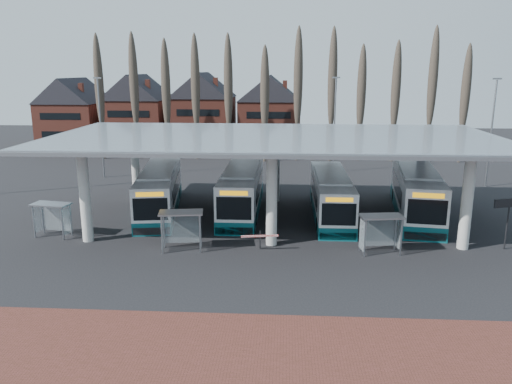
# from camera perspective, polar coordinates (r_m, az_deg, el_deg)

# --- Properties ---
(ground) EXTENTS (140.00, 140.00, 0.00)m
(ground) POSITION_cam_1_polar(r_m,az_deg,el_deg) (29.85, 1.61, -7.62)
(ground) COLOR black
(ground) RESTS_ON ground
(brick_strip) EXTENTS (70.00, 10.00, 0.03)m
(brick_strip) POSITION_cam_1_polar(r_m,az_deg,el_deg) (19.19, 0.36, -20.78)
(brick_strip) COLOR brown
(brick_strip) RESTS_ON ground
(station_canopy) EXTENTS (32.00, 16.00, 6.34)m
(station_canopy) POSITION_cam_1_polar(r_m,az_deg,el_deg) (36.16, 2.09, 5.50)
(station_canopy) COLOR beige
(station_canopy) RESTS_ON ground
(poplar_row) EXTENTS (45.10, 1.10, 14.50)m
(poplar_row) POSITION_cam_1_polar(r_m,az_deg,el_deg) (60.82, 2.71, 11.80)
(poplar_row) COLOR #473D33
(poplar_row) RESTS_ON ground
(townhouse_row) EXTENTS (36.80, 10.30, 12.25)m
(townhouse_row) POSITION_cam_1_polar(r_m,az_deg,el_deg) (73.83, -9.69, 9.77)
(townhouse_row) COLOR brown
(townhouse_row) RESTS_ON ground
(lamp_post_a) EXTENTS (0.80, 0.16, 10.17)m
(lamp_post_a) POSITION_cam_1_polar(r_m,az_deg,el_deg) (53.51, -17.33, 7.22)
(lamp_post_a) COLOR slate
(lamp_post_a) RESTS_ON ground
(lamp_post_b) EXTENTS (0.80, 0.16, 10.17)m
(lamp_post_b) POSITION_cam_1_polar(r_m,az_deg,el_deg) (54.31, 8.96, 7.76)
(lamp_post_b) COLOR slate
(lamp_post_b) RESTS_ON ground
(lamp_post_c) EXTENTS (0.80, 0.16, 10.17)m
(lamp_post_c) POSITION_cam_1_polar(r_m,az_deg,el_deg) (51.78, 25.31, 6.33)
(lamp_post_c) COLOR slate
(lamp_post_c) RESTS_ON ground
(bus_0) EXTENTS (4.43, 12.55, 3.42)m
(bus_0) POSITION_cam_1_polar(r_m,az_deg,el_deg) (39.89, -10.94, 0.08)
(bus_0) COLOR white
(bus_0) RESTS_ON ground
(bus_1) EXTENTS (2.73, 12.60, 3.50)m
(bus_1) POSITION_cam_1_polar(r_m,az_deg,el_deg) (39.36, -1.58, 0.21)
(bus_1) COLOR white
(bus_1) RESTS_ON ground
(bus_2) EXTENTS (2.56, 11.85, 3.29)m
(bus_2) POSITION_cam_1_polar(r_m,az_deg,el_deg) (38.43, 8.54, -0.43)
(bus_2) COLOR white
(bus_2) RESTS_ON ground
(bus_3) EXTENTS (4.61, 13.43, 3.66)m
(bus_3) POSITION_cam_1_polar(r_m,az_deg,el_deg) (40.28, 17.77, -0.04)
(bus_3) COLOR white
(bus_3) RESTS_ON ground
(shelter_0) EXTENTS (2.63, 1.60, 2.30)m
(shelter_0) POSITION_cam_1_polar(r_m,az_deg,el_deg) (35.92, -22.22, -2.14)
(shelter_0) COLOR gray
(shelter_0) RESTS_ON ground
(shelter_1) EXTENTS (2.82, 1.68, 2.47)m
(shelter_1) POSITION_cam_1_polar(r_m,az_deg,el_deg) (31.10, -8.53, -3.38)
(shelter_1) COLOR gray
(shelter_1) RESTS_ON ground
(shelter_2) EXTENTS (2.72, 1.61, 2.39)m
(shelter_2) POSITION_cam_1_polar(r_m,az_deg,el_deg) (31.18, 14.03, -3.72)
(shelter_2) COLOR gray
(shelter_2) RESTS_ON ground
(info_sign_0) EXTENTS (2.13, 0.82, 3.28)m
(info_sign_0) POSITION_cam_1_polar(r_m,az_deg,el_deg) (34.23, 26.98, -1.50)
(info_sign_0) COLOR black
(info_sign_0) RESTS_ON ground
(barrier) EXTENTS (2.29, 0.78, 1.15)m
(barrier) POSITION_cam_1_polar(r_m,az_deg,el_deg) (30.82, 0.45, -5.15)
(barrier) COLOR black
(barrier) RESTS_ON ground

